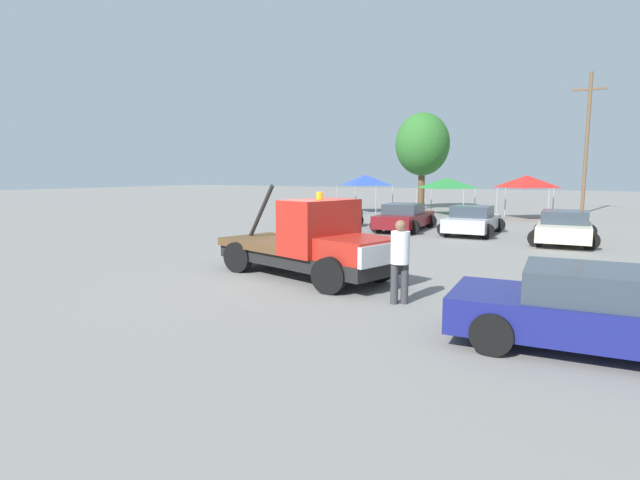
{
  "coord_description": "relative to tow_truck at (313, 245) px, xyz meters",
  "views": [
    {
      "loc": [
        7.14,
        -11.51,
        2.84
      ],
      "look_at": [
        0.5,
        0.0,
        1.05
      ],
      "focal_mm": 28.0,
      "sensor_mm": 36.0,
      "label": 1
    }
  ],
  "objects": [
    {
      "name": "ground_plane",
      "position": [
        -0.33,
        0.09,
        -0.92
      ],
      "size": [
        160.0,
        160.0,
        0.0
      ],
      "primitive_type": "plane",
      "color": "gray"
    },
    {
      "name": "tow_truck",
      "position": [
        0.0,
        0.0,
        0.0
      ],
      "size": [
        5.89,
        3.32,
        2.51
      ],
      "rotation": [
        0.0,
        0.0,
        -0.27
      ],
      "color": "black",
      "rests_on": "ground"
    },
    {
      "name": "foreground_car",
      "position": [
        6.89,
        -2.51,
        -0.27
      ],
      "size": [
        4.95,
        2.3,
        1.34
      ],
      "rotation": [
        0.0,
        0.0,
        0.08
      ],
      "color": "navy",
      "rests_on": "ground"
    },
    {
      "name": "person_near_truck",
      "position": [
        3.0,
        -1.35,
        0.14
      ],
      "size": [
        0.41,
        0.41,
        1.84
      ],
      "rotation": [
        0.0,
        0.0,
        5.29
      ],
      "color": "#38383D",
      "rests_on": "ground"
    },
    {
      "name": "parked_car_charcoal",
      "position": [
        -5.52,
        10.98,
        -0.27
      ],
      "size": [
        2.57,
        4.35,
        1.34
      ],
      "rotation": [
        0.0,
        0.0,
        1.62
      ],
      "color": "#2D2D33",
      "rests_on": "ground"
    },
    {
      "name": "parked_car_maroon",
      "position": [
        -1.93,
        12.17,
        -0.27
      ],
      "size": [
        2.65,
        4.96,
        1.34
      ],
      "rotation": [
        0.0,
        0.0,
        1.64
      ],
      "color": "maroon",
      "rests_on": "ground"
    },
    {
      "name": "parked_car_silver",
      "position": [
        1.43,
        12.11,
        -0.27
      ],
      "size": [
        2.55,
        4.44,
        1.34
      ],
      "rotation": [
        0.0,
        0.0,
        1.6
      ],
      "color": "#B7B7BC",
      "rests_on": "ground"
    },
    {
      "name": "parked_car_cream",
      "position": [
        5.36,
        10.97,
        -0.27
      ],
      "size": [
        2.67,
        4.82,
        1.34
      ],
      "rotation": [
        0.0,
        0.0,
        1.62
      ],
      "color": "beige",
      "rests_on": "ground"
    },
    {
      "name": "canopy_tent_blue",
      "position": [
        -8.62,
        22.0,
        1.4
      ],
      "size": [
        3.12,
        3.12,
        2.71
      ],
      "color": "#9E9EA3",
      "rests_on": "ground"
    },
    {
      "name": "canopy_tent_green",
      "position": [
        -2.7,
        22.29,
        1.24
      ],
      "size": [
        3.16,
        3.16,
        2.52
      ],
      "color": "#9E9EA3",
      "rests_on": "ground"
    },
    {
      "name": "canopy_tent_red",
      "position": [
        2.43,
        21.57,
        1.4
      ],
      "size": [
        2.93,
        2.93,
        2.71
      ],
      "color": "#9E9EA3",
      "rests_on": "ground"
    },
    {
      "name": "tree_left",
      "position": [
        -6.16,
        27.25,
        4.14
      ],
      "size": [
        4.23,
        4.23,
        7.55
      ],
      "color": "brown",
      "rests_on": "ground"
    },
    {
      "name": "utility_pole",
      "position": [
        5.28,
        28.36,
        4.2
      ],
      "size": [
        2.2,
        0.24,
        9.7
      ],
      "color": "brown",
      "rests_on": "ground"
    }
  ]
}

